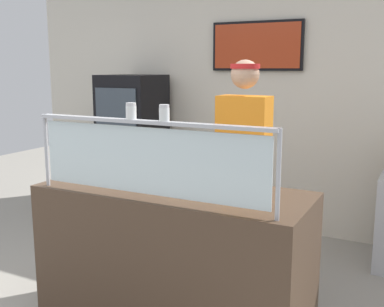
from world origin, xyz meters
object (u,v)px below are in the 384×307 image
Objects in this scene: pepper_flake_shaker at (164,114)px; drink_fridge at (133,149)px; worker_figure at (244,162)px; pizza_tray at (199,187)px; parmesan_shaker at (131,112)px; pizza_server at (201,185)px.

pepper_flake_shaker is 0.06× the size of drink_fridge.
worker_figure is (0.07, 1.03, -0.45)m from pepper_flake_shaker.
parmesan_shaker reaches higher than pizza_tray.
worker_figure is (0.04, 0.68, 0.04)m from pizza_tray.
parmesan_shaker is at bearing -105.82° from worker_figure.
worker_figure is 1.99m from drink_fridge.
pizza_server is 0.57m from pepper_flake_shaker.
parmesan_shaker is 2.57m from drink_fridge.
pepper_flake_shaker is at bearing -92.33° from pizza_server.
worker_figure reaches higher than pizza_server.
pizza_server is 2.98× the size of parmesan_shaker.
worker_figure is at bearing 85.89° from pepper_flake_shaker.
drink_fridge is (-1.66, 1.70, -0.15)m from pizza_tray.
drink_fridge reaches higher than pizza_tray.
parmesan_shaker reaches higher than pizza_server.
worker_figure is (0.29, 1.03, -0.45)m from parmesan_shaker.
drink_fridge is at bearing 124.42° from parmesan_shaker.
pizza_tray is 0.60m from pepper_flake_shaker.
drink_fridge reaches higher than pepper_flake_shaker.
drink_fridge is (-1.70, 1.02, -0.19)m from worker_figure.
parmesan_shaker is at bearing -180.00° from pepper_flake_shaker.
pepper_flake_shaker reaches higher than pizza_tray.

